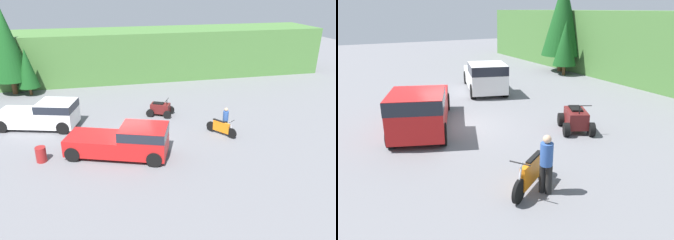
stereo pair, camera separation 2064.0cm
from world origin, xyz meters
The scene contains 10 objects.
ground_plane centered at (0.00, 0.00, 0.00)m, with size 80.00×80.00×0.00m, color slate.
hillside_backdrop centered at (0.00, 16.00, 2.41)m, with size 44.00×6.00×4.83m.
tree_left centered at (-9.02, 12.44, 4.35)m, with size 3.26×3.26×7.40m.
tree_mid_left centered at (-7.57, 11.72, 2.43)m, with size 1.82×1.82×4.13m.
pickup_truck_red centered at (-0.37, -1.31, 1.01)m, with size 6.13×3.93×1.90m.
pickup_truck_second centered at (-5.43, 3.97, 1.00)m, with size 5.69×3.50×1.90m.
dirt_bike centered at (5.97, 0.24, 0.49)m, with size 1.40×1.95×1.17m.
quad_atv centered at (2.75, 4.49, 0.50)m, with size 2.25×1.97×1.27m.
rider_person centered at (6.34, 0.50, 0.96)m, with size 0.50×0.50×1.76m.
steel_barrel centered at (-5.11, -0.90, 0.44)m, with size 0.58×0.58×0.88m.
Camera 1 is at (-1.69, -18.09, 9.25)m, focal length 35.00 mm.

